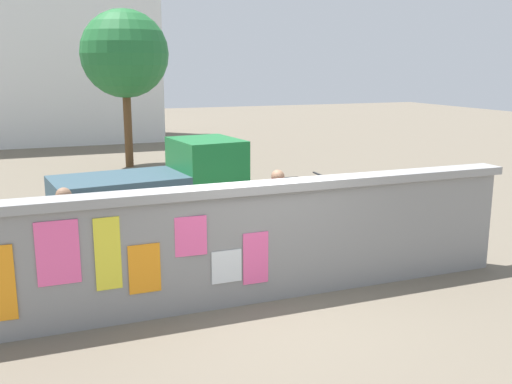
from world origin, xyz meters
name	(u,v)px	position (x,y,z in m)	size (l,w,h in m)	color
ground	(153,190)	(0.00, 8.00, 0.00)	(60.00, 60.00, 0.00)	#6B6051
poster_wall	(264,240)	(-0.01, 0.00, 0.87)	(8.02, 0.42, 1.69)	gray
auto_rickshaw_truck	(160,191)	(-0.70, 3.66, 0.90)	(3.75, 1.91, 1.85)	black
motorcycle	(294,193)	(2.50, 4.37, 0.46)	(1.90, 0.56, 0.87)	black
bicycle_near	(351,222)	(2.57, 1.99, 0.36)	(1.66, 0.58, 0.95)	black
person_walking	(66,232)	(-2.60, 1.04, 0.99)	(0.46, 0.46, 1.62)	#338CBF
person_bystander	(278,208)	(0.74, 1.25, 0.99)	(0.45, 0.45, 1.62)	#D83F72
tree_roadside	(125,54)	(0.03, 11.92, 3.63)	(2.79, 2.79, 5.04)	brown
building_background	(18,32)	(-3.12, 20.06, 4.68)	(11.63, 4.92, 9.31)	silver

